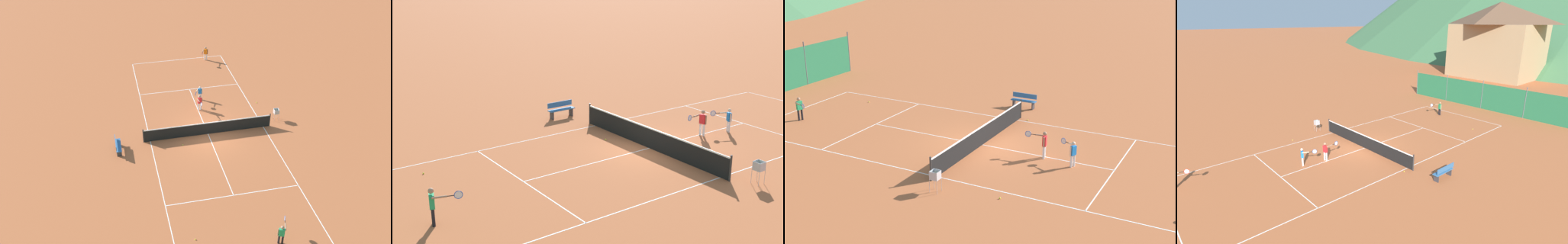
# 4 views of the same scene
# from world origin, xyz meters

# --- Properties ---
(ground_plane) EXTENTS (600.00, 600.00, 0.00)m
(ground_plane) POSITION_xyz_m (0.00, 0.00, 0.00)
(ground_plane) COLOR #B25B33
(court_line_markings) EXTENTS (8.25, 23.85, 0.01)m
(court_line_markings) POSITION_xyz_m (0.00, 0.00, 0.00)
(court_line_markings) COLOR white
(court_line_markings) RESTS_ON ground
(tennis_net) EXTENTS (9.18, 0.08, 1.06)m
(tennis_net) POSITION_xyz_m (0.00, 0.00, 0.50)
(tennis_net) COLOR #2D2D2D
(tennis_net) RESTS_ON ground
(player_far_baseline) EXTENTS (0.73, 0.87, 1.17)m
(player_far_baseline) POSITION_xyz_m (-0.45, -4.63, 0.68)
(player_far_baseline) COLOR white
(player_far_baseline) RESTS_ON ground
(player_far_service) EXTENTS (0.42, 1.07, 1.26)m
(player_far_service) POSITION_xyz_m (-0.12, -3.17, 0.73)
(player_far_service) COLOR white
(player_far_service) RESTS_ON ground
(player_near_baseline) EXTENTS (0.70, 0.98, 1.28)m
(player_near_baseline) POSITION_xyz_m (-1.39, 10.39, 0.75)
(player_near_baseline) COLOR black
(player_near_baseline) RESTS_ON ground
(player_near_service) EXTENTS (0.74, 0.96, 1.28)m
(player_near_service) POSITION_xyz_m (-2.50, -11.30, 0.75)
(player_near_service) COLOR white
(player_near_service) RESTS_ON ground
(tennis_ball_by_net_left) EXTENTS (0.07, 0.07, 0.07)m
(tennis_ball_by_net_left) POSITION_xyz_m (1.99, 0.93, 0.03)
(tennis_ball_by_net_left) COLOR #CCE033
(tennis_ball_by_net_left) RESTS_ON ground
(tennis_ball_alley_right) EXTENTS (0.07, 0.07, 0.07)m
(tennis_ball_alley_right) POSITION_xyz_m (2.95, 9.24, 0.03)
(tennis_ball_alley_right) COLOR #CCE033
(tennis_ball_alley_right) RESTS_ON ground
(tennis_ball_far_corner) EXTENTS (0.07, 0.07, 0.07)m
(tennis_ball_far_corner) POSITION_xyz_m (-4.69, -3.21, 0.03)
(tennis_ball_far_corner) COLOR #CCE033
(tennis_ball_far_corner) RESTS_ON ground
(tennis_ball_near_corner) EXTENTS (0.07, 0.07, 0.07)m
(tennis_ball_near_corner) POSITION_xyz_m (4.31, -0.52, 0.03)
(tennis_ball_near_corner) COLOR #CCE033
(tennis_ball_near_corner) RESTS_ON ground
(ball_hopper) EXTENTS (0.36, 0.36, 0.89)m
(ball_hopper) POSITION_xyz_m (-5.29, -0.69, 0.66)
(ball_hopper) COLOR #B7B7BC
(ball_hopper) RESTS_ON ground
(courtside_bench) EXTENTS (0.36, 1.50, 0.84)m
(courtside_bench) POSITION_xyz_m (6.34, 0.59, 0.45)
(courtside_bench) COLOR #336699
(courtside_bench) RESTS_ON ground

